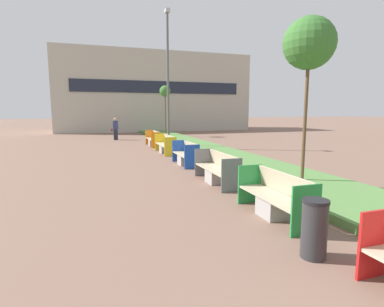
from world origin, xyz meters
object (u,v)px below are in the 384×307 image
(bench_yellow_frame, at_px, (166,146))
(sapling_tree_near, at_px, (309,44))
(bench_blue_frame, at_px, (186,156))
(bench_orange_frame, at_px, (154,140))
(street_lamp_post, at_px, (168,74))
(bench_green_frame, at_px, (275,200))
(litter_bin, at_px, (314,229))
(sapling_tree_far, at_px, (165,92))
(pedestrian_walking, at_px, (115,129))
(bench_grey_frame, at_px, (217,171))

(bench_yellow_frame, bearing_deg, sapling_tree_near, -74.00)
(bench_blue_frame, bearing_deg, bench_orange_frame, 89.98)
(bench_orange_frame, bearing_deg, street_lamp_post, -67.50)
(bench_green_frame, xyz_separation_m, litter_bin, (-0.46, -1.72, 0.09))
(street_lamp_post, xyz_separation_m, sapling_tree_far, (1.70, 8.05, -0.54))
(bench_orange_frame, height_order, street_lamp_post, street_lamp_post)
(bench_green_frame, distance_m, bench_yellow_frame, 10.10)
(sapling_tree_near, bearing_deg, street_lamp_post, 99.70)
(pedestrian_walking, bearing_deg, bench_green_frame, -83.66)
(bench_green_frame, height_order, pedestrian_walking, pedestrian_walking)
(sapling_tree_far, height_order, pedestrian_walking, sapling_tree_far)
(bench_green_frame, relative_size, litter_bin, 2.27)
(litter_bin, distance_m, street_lamp_post, 14.28)
(sapling_tree_near, distance_m, pedestrian_walking, 17.04)
(street_lamp_post, bearing_deg, litter_bin, -94.46)
(bench_green_frame, xyz_separation_m, pedestrian_walking, (-2.02, 18.21, 0.48))
(bench_yellow_frame, height_order, sapling_tree_far, sapling_tree_far)
(bench_green_frame, xyz_separation_m, street_lamp_post, (0.61, 11.98, 3.95))
(bench_blue_frame, height_order, sapling_tree_near, sapling_tree_near)
(bench_green_frame, relative_size, bench_blue_frame, 1.10)
(street_lamp_post, bearing_deg, bench_green_frame, -92.93)
(sapling_tree_far, bearing_deg, bench_grey_frame, -97.78)
(bench_green_frame, xyz_separation_m, bench_yellow_frame, (0.00, 10.10, 0.01))
(bench_yellow_frame, xyz_separation_m, pedestrian_walking, (-2.03, 8.12, 0.47))
(bench_blue_frame, bearing_deg, sapling_tree_near, -62.21)
(sapling_tree_near, height_order, sapling_tree_far, sapling_tree_near)
(bench_grey_frame, bearing_deg, litter_bin, -95.37)
(bench_yellow_frame, xyz_separation_m, street_lamp_post, (0.61, 1.89, 3.94))
(bench_blue_frame, relative_size, sapling_tree_near, 0.39)
(sapling_tree_far, bearing_deg, bench_yellow_frame, -103.06)
(sapling_tree_near, height_order, pedestrian_walking, sapling_tree_near)
(bench_blue_frame, distance_m, sapling_tree_far, 14.20)
(bench_yellow_frame, bearing_deg, litter_bin, -92.22)
(bench_blue_frame, distance_m, bench_orange_frame, 7.02)
(bench_orange_frame, distance_m, sapling_tree_near, 12.21)
(sapling_tree_near, relative_size, sapling_tree_far, 1.12)
(bench_blue_frame, bearing_deg, sapling_tree_far, 80.35)
(bench_blue_frame, height_order, bench_orange_frame, same)
(bench_grey_frame, relative_size, sapling_tree_near, 0.47)
(street_lamp_post, height_order, pedestrian_walking, street_lamp_post)
(bench_green_frame, height_order, street_lamp_post, street_lamp_post)
(bench_green_frame, relative_size, sapling_tree_far, 0.48)
(bench_green_frame, relative_size, bench_orange_frame, 0.99)
(bench_grey_frame, bearing_deg, pedestrian_walking, 97.65)
(sapling_tree_far, bearing_deg, street_lamp_post, -101.90)
(pedestrian_walking, bearing_deg, sapling_tree_near, -74.99)
(sapling_tree_far, bearing_deg, litter_bin, -97.24)
(bench_orange_frame, xyz_separation_m, sapling_tree_near, (2.31, -11.40, 3.72))
(bench_blue_frame, xyz_separation_m, bench_orange_frame, (0.00, 7.02, 0.01))
(bench_blue_frame, height_order, litter_bin, bench_blue_frame)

